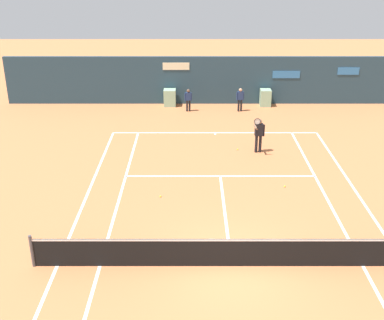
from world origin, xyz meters
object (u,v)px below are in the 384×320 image
object	(u,v)px
ball_kid_left_post	(241,98)
tennis_ball_mid_court	(286,186)
tennis_ball_by_sideline	(238,149)
ball_kid_centre_post	(189,99)
tennis_ball_near_service_line	(161,196)
player_on_baseline	(260,133)

from	to	relation	value
ball_kid_left_post	tennis_ball_mid_court	xyz separation A→B (m)	(0.93, -10.01, -0.77)
tennis_ball_by_sideline	tennis_ball_mid_court	size ratio (longest dim) A/B	1.00
ball_kid_centre_post	tennis_ball_by_sideline	size ratio (longest dim) A/B	19.54
tennis_ball_by_sideline	tennis_ball_near_service_line	distance (m)	5.89
ball_kid_left_post	tennis_ball_by_sideline	xyz separation A→B (m)	(-0.64, -6.05, -0.77)
ball_kid_left_post	tennis_ball_mid_court	distance (m)	10.08
tennis_ball_mid_court	player_on_baseline	bearing A→B (deg)	99.89
ball_kid_centre_post	player_on_baseline	bearing A→B (deg)	109.83
ball_kid_centre_post	tennis_ball_mid_court	world-z (taller)	ball_kid_centre_post
ball_kid_centre_post	tennis_ball_near_service_line	xyz separation A→B (m)	(-1.01, -10.88, -0.73)
tennis_ball_near_service_line	tennis_ball_mid_court	size ratio (longest dim) A/B	1.00
tennis_ball_by_sideline	tennis_ball_near_service_line	world-z (taller)	same
player_on_baseline	tennis_ball_mid_court	size ratio (longest dim) A/B	27.51
player_on_baseline	tennis_ball_by_sideline	size ratio (longest dim) A/B	27.51
ball_kid_centre_post	tennis_ball_by_sideline	distance (m)	6.55
player_on_baseline	tennis_ball_near_service_line	bearing A→B (deg)	41.23
player_on_baseline	tennis_ball_near_service_line	world-z (taller)	player_on_baseline
player_on_baseline	ball_kid_left_post	distance (m)	6.34
ball_kid_centre_post	tennis_ball_by_sideline	bearing A→B (deg)	103.66
tennis_ball_mid_court	tennis_ball_near_service_line	bearing A→B (deg)	-170.11
tennis_ball_mid_court	ball_kid_left_post	bearing A→B (deg)	95.34
ball_kid_centre_post	tennis_ball_near_service_line	distance (m)	10.95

